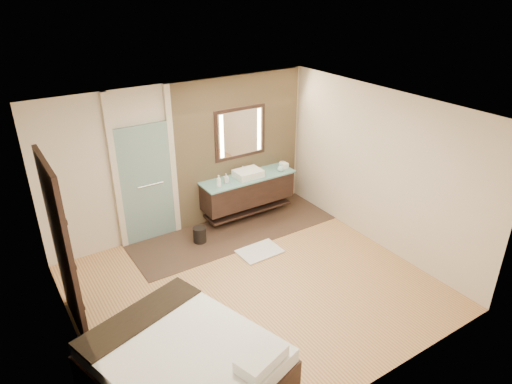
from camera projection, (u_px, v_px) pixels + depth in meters
floor at (254, 287)px, 6.91m from camera, size 5.00×5.00×0.00m
tile_strip at (234, 231)px, 8.41m from camera, size 3.80×1.30×0.01m
stone_wall at (239, 147)px, 8.53m from camera, size 2.60×0.08×2.70m
vanity at (248, 190)px, 8.65m from camera, size 1.85×0.55×0.88m
mirror_unit at (240, 133)px, 8.36m from camera, size 1.06×0.04×0.96m
frosted_door at (146, 179)px, 7.71m from camera, size 1.10×0.12×2.70m
shoji_partition at (63, 249)px, 5.65m from camera, size 0.06×1.20×2.40m
bed at (186, 367)px, 5.08m from camera, size 2.14×2.41×0.78m
bath_mat at (260, 251)px, 7.76m from camera, size 0.73×0.51×0.02m
waste_bin at (200, 235)px, 8.00m from camera, size 0.27×0.27×0.29m
tissue_box at (284, 166)px, 8.87m from camera, size 0.12×0.12×0.10m
soap_bottle_a at (219, 181)px, 8.05m from camera, size 0.10×0.10×0.22m
soap_bottle_b at (226, 178)px, 8.23m from camera, size 0.09×0.09×0.17m
soap_bottle_c at (281, 167)px, 8.70m from camera, size 0.16×0.16×0.16m
cup at (282, 164)px, 8.92m from camera, size 0.17×0.17×0.10m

